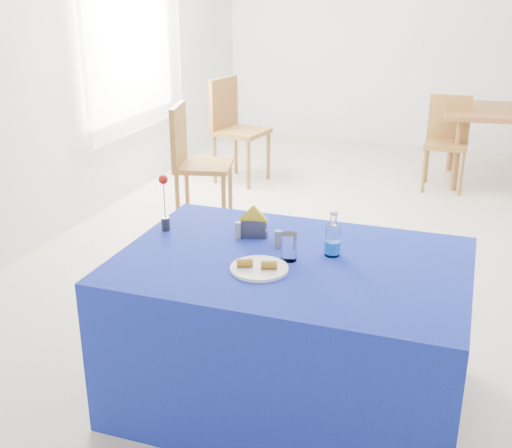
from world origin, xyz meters
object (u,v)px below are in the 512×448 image
Objects in this scene: water_bottle at (333,241)px; chair_win_b at (234,123)px; blue_table at (290,331)px; chair_win_a at (193,156)px; plate at (259,269)px; chair_bg_left at (447,136)px.

chair_win_b reaches higher than water_bottle.
blue_table is 1.59× the size of chair_win_a.
chair_win_b is at bearing 112.71° from plate.
blue_table is at bearing -146.41° from water_bottle.
chair_win_a reaches higher than plate.
plate is 0.25× the size of chair_win_b.
chair_win_a is 0.97× the size of chair_win_b.
plate is at bearing -134.51° from water_bottle.
chair_win_b is at bearing 118.13° from water_bottle.
chair_win_b reaches higher than chair_bg_left.
blue_table is at bearing -97.98° from chair_bg_left.
chair_win_b is at bearing -168.18° from chair_bg_left.
plate is 0.43m from blue_table.
chair_win_a reaches higher than chair_bg_left.
chair_bg_left is (0.31, 3.75, -0.31)m from water_bottle.
chair_win_a is 1.26m from chair_win_b.
blue_table is at bearing -143.50° from chair_win_b.
chair_win_a is (-1.48, 2.14, 0.20)m from blue_table.
blue_table is 1.77× the size of chair_bg_left.
water_bottle is 3.78m from chair_bg_left.
chair_win_b is (-1.76, 3.28, -0.23)m from water_bottle.
blue_table is 3.75m from chair_win_b.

